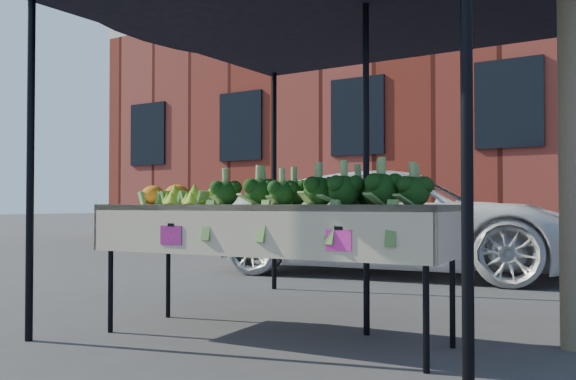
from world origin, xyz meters
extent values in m
plane|color=#363639|center=(0.00, 0.00, 0.00)|extent=(90.00, 90.00, 0.00)
cube|color=#C7BA90|center=(-0.24, 0.05, 0.45)|extent=(2.46, 1.02, 0.90)
cube|color=#F22D8C|center=(-0.77, -0.35, 0.70)|extent=(0.17, 0.01, 0.12)
cube|color=#F92FAC|center=(0.41, -0.35, 0.70)|extent=(0.17, 0.01, 0.12)
ellipsoid|color=black|center=(0.12, 0.08, 1.02)|extent=(1.53, 0.56, 0.24)
ellipsoid|color=#8FB127|center=(-0.91, 0.09, 0.99)|extent=(0.42, 0.56, 0.19)
ellipsoid|color=orange|center=(-1.28, 0.12, 0.98)|extent=(0.22, 0.42, 0.17)
imported|color=white|center=(-1.00, 4.21, 2.40)|extent=(1.67, 2.40, 4.80)
cube|color=maroon|center=(-5.00, 12.00, 4.50)|extent=(12.00, 8.00, 9.00)
camera|label=1|loc=(2.05, -3.32, 0.91)|focal=38.11mm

